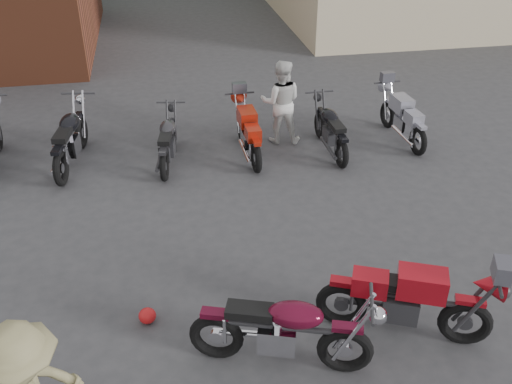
{
  "coord_description": "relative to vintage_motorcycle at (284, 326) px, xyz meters",
  "views": [
    {
      "loc": [
        -1.28,
        -5.1,
        5.29
      ],
      "look_at": [
        0.05,
        2.1,
        0.9
      ],
      "focal_mm": 40.0,
      "sensor_mm": 36.0,
      "label": 1
    }
  ],
  "objects": [
    {
      "name": "ground",
      "position": [
        0.09,
        0.43,
        -0.61
      ],
      "size": [
        90.0,
        90.0,
        0.0
      ],
      "primitive_type": "plane",
      "color": "#353538"
    },
    {
      "name": "vintage_motorcycle",
      "position": [
        0.0,
        0.0,
        0.0
      ],
      "size": [
        2.21,
        1.32,
        1.21
      ],
      "primitive_type": null,
      "rotation": [
        0.0,
        0.0,
        -0.32
      ],
      "color": "#520A1F",
      "rests_on": "ground"
    },
    {
      "name": "sportbike",
      "position": [
        1.61,
        0.21,
        -0.0
      ],
      "size": [
        2.18,
        1.45,
        1.21
      ],
      "primitive_type": null,
      "rotation": [
        0.0,
        0.0,
        -0.41
      ],
      "color": "#A40D18",
      "rests_on": "ground"
    },
    {
      "name": "helmet",
      "position": [
        -1.58,
        1.01,
        -0.5
      ],
      "size": [
        0.28,
        0.28,
        0.21
      ],
      "primitive_type": "ellipsoid",
      "rotation": [
        0.0,
        0.0,
        -0.28
      ],
      "color": "red",
      "rests_on": "ground"
    },
    {
      "name": "person_light",
      "position": [
        1.3,
        6.0,
        0.27
      ],
      "size": [
        0.97,
        0.83,
        1.75
      ],
      "primitive_type": "imported",
      "rotation": [
        0.0,
        0.0,
        2.93
      ],
      "color": "silver",
      "rests_on": "ground"
    },
    {
      "name": "row_bike_2",
      "position": [
        -2.9,
        5.73,
        0.01
      ],
      "size": [
        1.03,
        2.21,
        1.23
      ],
      "primitive_type": null,
      "rotation": [
        0.0,
        0.0,
        1.41
      ],
      "color": "black",
      "rests_on": "ground"
    },
    {
      "name": "row_bike_3",
      "position": [
        -1.06,
        5.43,
        -0.08
      ],
      "size": [
        0.89,
        1.9,
        1.06
      ],
      "primitive_type": null,
      "rotation": [
        0.0,
        0.0,
        1.4
      ],
      "color": "#28272A",
      "rests_on": "ground"
    },
    {
      "name": "row_bike_4",
      "position": [
        0.53,
        5.49,
        -0.05
      ],
      "size": [
        0.7,
        1.94,
        1.11
      ],
      "primitive_type": null,
      "rotation": [
        0.0,
        0.0,
        1.6
      ],
      "color": "#AC1F0E",
      "rests_on": "ground"
    },
    {
      "name": "row_bike_5",
      "position": [
        2.19,
        5.35,
        -0.06
      ],
      "size": [
        0.66,
        1.89,
        1.09
      ],
      "primitive_type": null,
      "rotation": [
        0.0,
        0.0,
        1.6
      ],
      "color": "black",
      "rests_on": "ground"
    },
    {
      "name": "row_bike_6",
      "position": [
        3.83,
        5.59,
        -0.06
      ],
      "size": [
        0.76,
        1.94,
        1.1
      ],
      "primitive_type": null,
      "rotation": [
        0.0,
        0.0,
        1.64
      ],
      "color": "#92929F",
      "rests_on": "ground"
    }
  ]
}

